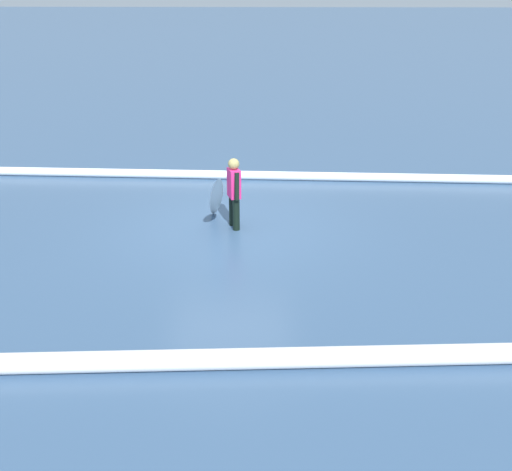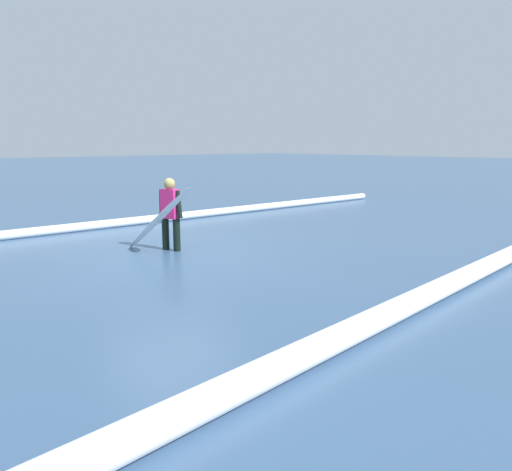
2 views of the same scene
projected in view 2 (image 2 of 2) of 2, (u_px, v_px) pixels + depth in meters
name	position (u px, v px, depth m)	size (l,w,h in m)	color
ground_plane	(169.00, 252.00, 9.33)	(140.75, 140.75, 0.00)	#385577
surfer	(170.00, 211.00, 9.31)	(0.30, 0.55, 1.42)	black
surfboard	(158.00, 219.00, 9.02)	(0.52, 1.86, 1.36)	white
wave_crest_midground	(456.00, 281.00, 6.84)	(0.28, 0.28, 22.64)	white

